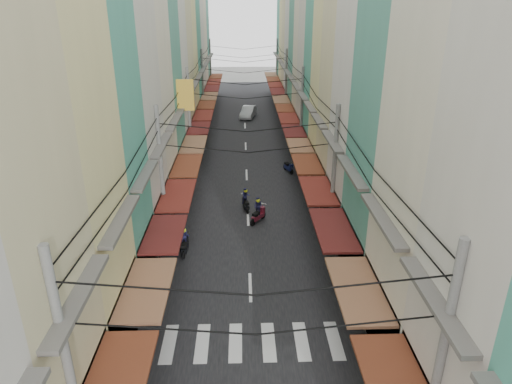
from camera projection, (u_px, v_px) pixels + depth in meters
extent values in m
plane|color=slate|center=(250.00, 266.00, 24.79)|extent=(160.00, 160.00, 0.00)
cube|color=black|center=(246.00, 152.00, 43.20)|extent=(10.00, 80.00, 0.02)
cube|color=slate|center=(177.00, 153.00, 43.01)|extent=(3.00, 80.00, 0.06)
cube|color=slate|center=(314.00, 152.00, 43.38)|extent=(3.00, 80.00, 0.06)
cube|color=silver|center=(169.00, 344.00, 19.16)|extent=(0.55, 2.40, 0.01)
cube|color=silver|center=(202.00, 343.00, 19.20)|extent=(0.55, 2.40, 0.01)
cube|color=silver|center=(235.00, 342.00, 19.24)|extent=(0.55, 2.40, 0.01)
cube|color=silver|center=(269.00, 342.00, 19.28)|extent=(0.55, 2.40, 0.01)
cube|color=silver|center=(302.00, 341.00, 19.32)|extent=(0.55, 2.40, 0.01)
cube|color=silver|center=(334.00, 340.00, 19.35)|extent=(0.55, 2.40, 0.01)
cube|color=brown|center=(116.00, 382.00, 13.40)|extent=(1.80, 4.34, 0.12)
cube|color=#595651|center=(79.00, 297.00, 12.22)|extent=(0.50, 4.24, 0.15)
cube|color=#D9CD88|center=(20.00, 171.00, 15.72)|extent=(6.00, 4.70, 15.81)
cube|color=black|center=(112.00, 318.00, 18.24)|extent=(1.20, 4.52, 3.20)
cube|color=brown|center=(147.00, 288.00, 17.74)|extent=(1.80, 4.33, 0.12)
cube|color=#595651|center=(121.00, 219.00, 16.55)|extent=(0.50, 4.23, 0.15)
cube|color=teal|center=(59.00, 96.00, 19.20)|extent=(6.00, 4.30, 19.25)
cube|color=black|center=(136.00, 259.00, 22.39)|extent=(1.20, 4.13, 3.20)
cube|color=#551A18|center=(165.00, 234.00, 21.88)|extent=(1.80, 3.96, 0.12)
cube|color=#595651|center=(145.00, 175.00, 20.70)|extent=(0.50, 3.87, 0.15)
cube|color=beige|center=(91.00, 61.00, 23.21)|extent=(6.00, 5.14, 20.93)
cube|color=black|center=(153.00, 217.00, 26.73)|extent=(1.20, 4.94, 3.20)
cube|color=maroon|center=(177.00, 195.00, 26.23)|extent=(1.80, 4.73, 0.12)
cube|color=#595651|center=(162.00, 145.00, 25.04)|extent=(0.50, 4.63, 0.15)
cube|color=beige|center=(119.00, 80.00, 28.54)|extent=(6.00, 4.95, 17.43)
cube|color=black|center=(166.00, 185.00, 31.38)|extent=(1.20, 4.75, 3.20)
cube|color=brown|center=(187.00, 166.00, 30.88)|extent=(1.80, 4.56, 0.12)
cube|color=#595651|center=(174.00, 122.00, 29.69)|extent=(0.50, 4.46, 0.15)
cube|color=#498E7B|center=(137.00, 77.00, 33.34)|extent=(6.00, 4.99, 16.32)
cube|color=black|center=(176.00, 161.00, 35.96)|extent=(1.20, 4.80, 3.20)
cube|color=brown|center=(194.00, 144.00, 35.46)|extent=(1.80, 4.60, 0.12)
cube|color=#595651|center=(183.00, 106.00, 34.27)|extent=(0.50, 4.50, 0.15)
cube|color=beige|center=(145.00, 26.00, 36.50)|extent=(6.00, 4.65, 22.87)
cube|color=black|center=(183.00, 144.00, 40.40)|extent=(1.20, 4.46, 3.20)
cube|color=#551A18|center=(199.00, 128.00, 39.89)|extent=(1.80, 4.27, 0.12)
cube|color=#595651|center=(190.00, 94.00, 38.71)|extent=(0.50, 4.18, 0.15)
cube|color=#CBBE8F|center=(157.00, 36.00, 41.34)|extent=(6.00, 4.89, 20.58)
cube|color=black|center=(189.00, 129.00, 44.79)|extent=(1.20, 4.70, 3.20)
cube|color=maroon|center=(203.00, 115.00, 44.29)|extent=(1.80, 4.50, 0.12)
cube|color=#595651|center=(195.00, 84.00, 43.10)|extent=(0.50, 4.40, 0.15)
cube|color=#D9CD88|center=(165.00, 44.00, 46.09)|extent=(6.00, 4.52, 18.44)
cube|color=black|center=(193.00, 118.00, 49.12)|extent=(1.20, 4.34, 3.20)
cube|color=brown|center=(207.00, 105.00, 48.62)|extent=(1.80, 4.16, 0.12)
cube|color=#595651|center=(199.00, 76.00, 47.43)|extent=(0.50, 4.07, 0.15)
cube|color=teal|center=(171.00, 30.00, 50.14)|extent=(6.00, 5.20, 20.63)
cube|color=black|center=(197.00, 108.00, 53.59)|extent=(1.20, 4.99, 3.20)
cube|color=brown|center=(209.00, 96.00, 53.09)|extent=(1.80, 4.78, 0.12)
cube|color=#595651|center=(203.00, 70.00, 51.91)|extent=(0.50, 4.68, 0.15)
cube|color=beige|center=(176.00, 14.00, 54.20)|extent=(6.00, 4.94, 23.70)
cube|color=black|center=(201.00, 99.00, 58.26)|extent=(1.20, 4.74, 3.20)
cube|color=#551A18|center=(212.00, 88.00, 57.76)|extent=(1.80, 4.55, 0.12)
cube|color=#595651|center=(206.00, 64.00, 56.57)|extent=(0.50, 4.45, 0.15)
cube|color=beige|center=(182.00, 23.00, 59.26)|extent=(6.00, 4.96, 21.12)
cube|color=black|center=(204.00, 92.00, 62.82)|extent=(1.20, 4.76, 3.20)
cube|color=maroon|center=(214.00, 82.00, 62.31)|extent=(1.80, 4.56, 0.12)
cube|color=#595651|center=(208.00, 59.00, 61.13)|extent=(0.50, 4.46, 0.15)
cube|color=#498E7B|center=(187.00, 26.00, 64.10)|extent=(6.00, 5.04, 19.90)
cube|color=black|center=(206.00, 86.00, 67.42)|extent=(1.20, 4.84, 3.20)
cube|color=brown|center=(216.00, 76.00, 66.92)|extent=(1.80, 4.64, 0.12)
cube|color=#595651|center=(211.00, 55.00, 65.73)|extent=(0.50, 4.54, 0.15)
cube|color=brown|center=(185.00, 95.00, 32.99)|extent=(1.20, 0.40, 2.20)
cube|color=#595651|center=(435.00, 301.00, 12.09)|extent=(0.50, 4.25, 0.15)
cube|color=beige|center=(500.00, 73.00, 14.63)|extent=(6.00, 4.97, 22.38)
cube|color=black|center=(392.00, 317.00, 18.29)|extent=(1.20, 4.78, 3.20)
cube|color=brown|center=(357.00, 289.00, 17.71)|extent=(1.80, 4.58, 0.12)
cube|color=#595651|center=(382.00, 219.00, 16.56)|extent=(0.50, 4.48, 0.15)
cube|color=#498E7B|center=(425.00, 139.00, 20.66)|extent=(6.00, 5.03, 15.08)
cube|color=black|center=(361.00, 254.00, 22.90)|extent=(1.20, 4.83, 3.20)
cube|color=#551A18|center=(333.00, 229.00, 22.31)|extent=(1.80, 4.63, 0.12)
cube|color=#595651|center=(352.00, 172.00, 21.16)|extent=(0.50, 4.53, 0.15)
cube|color=beige|center=(400.00, 52.00, 23.90)|extent=(6.00, 4.79, 21.66)
cube|color=black|center=(341.00, 212.00, 27.42)|extent=(1.20, 4.60, 3.20)
cube|color=maroon|center=(318.00, 191.00, 26.84)|extent=(1.80, 4.41, 0.12)
cube|color=#595651|center=(332.00, 141.00, 25.69)|extent=(0.50, 4.31, 0.15)
cube|color=#CBBE8F|center=(375.00, 52.00, 28.37)|extent=(6.00, 4.52, 20.74)
cube|color=black|center=(328.00, 183.00, 31.71)|extent=(1.20, 4.34, 3.20)
cube|color=brown|center=(307.00, 164.00, 31.12)|extent=(1.80, 4.16, 0.12)
cube|color=#595651|center=(319.00, 121.00, 29.97)|extent=(0.50, 4.07, 0.15)
cube|color=#D9CD88|center=(354.00, 92.00, 33.63)|extent=(6.00, 4.12, 14.13)
cube|color=black|center=(318.00, 163.00, 35.69)|extent=(1.20, 3.96, 3.20)
cube|color=brown|center=(300.00, 146.00, 35.10)|extent=(1.80, 3.79, 0.12)
cube|color=#595651|center=(310.00, 107.00, 33.96)|extent=(0.50, 3.71, 0.15)
cube|color=teal|center=(344.00, 60.00, 36.87)|extent=(6.00, 4.40, 17.68)
cube|color=black|center=(310.00, 146.00, 39.62)|extent=(1.20, 4.23, 3.20)
cube|color=#551A18|center=(294.00, 131.00, 39.03)|extent=(1.80, 4.05, 0.12)
cube|color=#595651|center=(303.00, 96.00, 37.88)|extent=(0.50, 3.96, 0.15)
cube|color=beige|center=(335.00, 25.00, 40.07)|extent=(6.00, 4.64, 22.59)
cube|color=black|center=(304.00, 132.00, 43.78)|extent=(1.20, 4.45, 3.20)
cube|color=maroon|center=(289.00, 118.00, 43.19)|extent=(1.80, 4.26, 0.12)
cube|color=#595651|center=(297.00, 86.00, 42.04)|extent=(0.50, 4.17, 0.15)
cube|color=beige|center=(327.00, 30.00, 44.31)|extent=(6.00, 4.00, 21.25)
cube|color=black|center=(299.00, 121.00, 47.76)|extent=(1.20, 3.84, 3.20)
cube|color=brown|center=(285.00, 108.00, 47.17)|extent=(1.80, 3.68, 0.12)
cube|color=#595651|center=(292.00, 79.00, 46.02)|extent=(0.50, 3.60, 0.15)
cube|color=#498E7B|center=(319.00, 22.00, 48.25)|extent=(6.00, 5.01, 22.33)
cube|color=black|center=(294.00, 112.00, 51.90)|extent=(1.20, 4.81, 3.20)
cube|color=brown|center=(281.00, 100.00, 51.32)|extent=(1.80, 4.61, 0.12)
cube|color=#595651|center=(288.00, 72.00, 50.17)|extent=(0.50, 4.51, 0.15)
cube|color=beige|center=(312.00, 32.00, 53.37)|extent=(6.00, 5.00, 19.71)
cube|color=black|center=(290.00, 103.00, 56.51)|extent=(1.20, 4.80, 3.20)
cube|color=#551A18|center=(278.00, 91.00, 55.92)|extent=(1.80, 4.60, 0.12)
cube|color=#595651|center=(284.00, 66.00, 54.78)|extent=(0.50, 4.50, 0.15)
cube|color=#CBBE8F|center=(306.00, 42.00, 58.21)|extent=(6.00, 4.32, 16.86)
cube|color=black|center=(286.00, 95.00, 60.80)|extent=(1.20, 4.15, 3.20)
cube|color=maroon|center=(275.00, 85.00, 60.21)|extent=(1.80, 3.97, 0.12)
cube|color=#595651|center=(281.00, 61.00, 59.07)|extent=(0.50, 3.89, 0.15)
cube|color=#D9CD88|center=(303.00, 27.00, 61.59)|extent=(6.00, 4.33, 19.96)
cube|color=black|center=(283.00, 89.00, 64.78)|extent=(1.20, 4.16, 3.20)
cube|color=brown|center=(273.00, 79.00, 64.20)|extent=(1.80, 3.99, 0.12)
cube|color=#595651|center=(278.00, 57.00, 63.05)|extent=(0.50, 3.90, 0.15)
cube|color=teal|center=(298.00, 45.00, 66.92)|extent=(6.00, 4.88, 14.34)
cube|color=black|center=(281.00, 84.00, 69.02)|extent=(1.20, 4.68, 3.20)
cube|color=brown|center=(271.00, 75.00, 68.44)|extent=(1.80, 4.49, 0.12)
cube|color=#595651|center=(276.00, 54.00, 67.29)|extent=(0.50, 4.39, 0.15)
cylinder|color=slate|center=(71.00, 381.00, 12.01)|extent=(0.26, 0.26, 8.20)
cylinder|color=slate|center=(438.00, 372.00, 12.28)|extent=(0.26, 0.26, 8.20)
cylinder|color=slate|center=(162.00, 177.00, 25.82)|extent=(0.26, 0.26, 8.20)
cylinder|color=slate|center=(334.00, 175.00, 26.10)|extent=(0.26, 0.26, 8.20)
cylinder|color=slate|center=(189.00, 115.00, 39.63)|extent=(0.26, 0.26, 8.20)
cylinder|color=slate|center=(302.00, 114.00, 39.91)|extent=(0.26, 0.26, 8.20)
cylinder|color=slate|center=(203.00, 85.00, 53.44)|extent=(0.26, 0.26, 8.20)
cylinder|color=slate|center=(286.00, 85.00, 53.72)|extent=(0.26, 0.26, 8.20)
cylinder|color=slate|center=(211.00, 68.00, 67.25)|extent=(0.26, 0.26, 8.20)
cylinder|color=slate|center=(277.00, 68.00, 67.53)|extent=(0.26, 0.26, 8.20)
imported|color=#BCBBC0|center=(248.00, 118.00, 56.06)|extent=(5.10, 2.81, 1.70)
imported|color=black|center=(352.00, 270.00, 24.45)|extent=(1.74, 1.18, 1.12)
cylinder|color=black|center=(186.00, 244.00, 26.50)|extent=(0.09, 0.47, 0.47)
cylinder|color=black|center=(184.00, 255.00, 25.41)|extent=(0.09, 0.47, 0.47)
cube|color=black|center=(185.00, 247.00, 25.90)|extent=(0.31, 1.05, 0.26)
cube|color=black|center=(184.00, 245.00, 25.58)|extent=(0.29, 0.50, 0.16)
cube|color=black|center=(186.00, 240.00, 26.28)|extent=(0.27, 0.26, 0.50)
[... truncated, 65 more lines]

